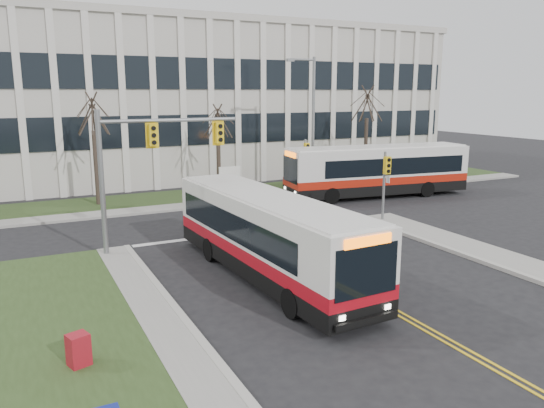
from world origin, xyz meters
The scene contains 16 objects.
ground centered at (0.00, 0.00, 0.00)m, with size 120.00×120.00×0.00m, color black.
sidewalk_west centered at (-7.00, -5.00, 0.07)m, with size 1.20×26.00×0.14m, color #9E9B93.
sidewalk_cross centered at (5.00, 15.20, 0.07)m, with size 44.00×1.60×0.14m, color #9E9B93.
building_lawn centered at (5.00, 18.00, 0.06)m, with size 44.00×5.00×0.12m, color #2D411C.
office_building centered at (5.00, 30.00, 6.00)m, with size 40.00×16.00×12.00m, color #B8B3A9.
mast_arm_signal centered at (-5.62, 7.16, 4.26)m, with size 6.11×0.38×6.20m.
signal_pole_near centered at (7.20, 6.90, 2.50)m, with size 0.34×0.39×3.80m.
signal_pole_far centered at (7.20, 15.40, 2.50)m, with size 0.34×0.39×3.80m.
streetlight centered at (8.03, 16.20, 5.19)m, with size 2.15×0.25×9.20m.
directory_sign centered at (2.50, 17.50, 1.17)m, with size 1.50×0.12×2.00m.
tree_left centered at (-6.00, 18.00, 5.51)m, with size 1.80×1.80×7.70m.
tree_mid centered at (2.00, 18.20, 4.88)m, with size 1.80×1.80×6.82m.
tree_right centered at (14.00, 18.00, 5.91)m, with size 1.80×1.80×8.25m.
bus_main centered at (-2.23, 1.83, 1.54)m, with size 2.51×11.56×3.08m, color silver, non-canonical shape.
bus_cross centered at (11.27, 12.89, 1.66)m, with size 2.70×12.47×3.33m, color silver, non-canonical shape.
newspaper_box_red centered at (-9.50, -2.25, 0.47)m, with size 0.50×0.45×0.95m, color maroon.
Camera 1 is at (-10.56, -15.42, 6.88)m, focal length 35.00 mm.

